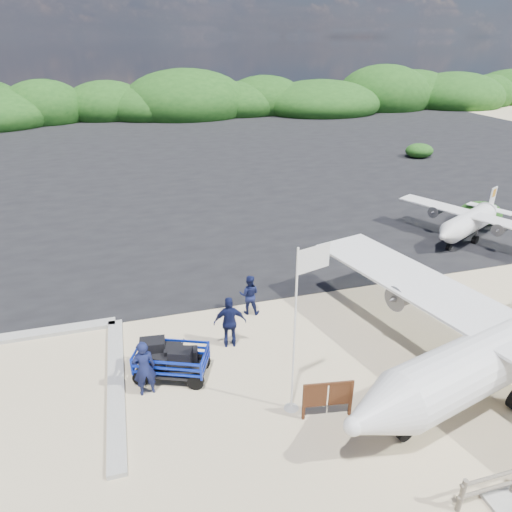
{
  "coord_description": "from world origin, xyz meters",
  "views": [
    {
      "loc": [
        -3.34,
        -10.36,
        9.8
      ],
      "look_at": [
        1.14,
        5.34,
        1.95
      ],
      "focal_mm": 32.0,
      "sensor_mm": 36.0,
      "label": 1
    }
  ],
  "objects_px": {
    "crew_c": "(230,322)",
    "aircraft_small": "(44,161)",
    "aircraft_large": "(305,164)",
    "crew_b": "(249,295)",
    "baggage_cart": "(173,376)",
    "crew_a": "(144,368)",
    "signboard": "(326,416)",
    "flagpole": "(291,408)"
  },
  "relations": [
    {
      "from": "signboard",
      "to": "crew_b",
      "type": "relative_size",
      "value": 0.94
    },
    {
      "from": "crew_a",
      "to": "aircraft_large",
      "type": "height_order",
      "value": "aircraft_large"
    },
    {
      "from": "flagpole",
      "to": "aircraft_small",
      "type": "relative_size",
      "value": 0.81
    },
    {
      "from": "signboard",
      "to": "crew_c",
      "type": "distance_m",
      "value": 4.54
    },
    {
      "from": "crew_a",
      "to": "crew_b",
      "type": "relative_size",
      "value": 1.15
    },
    {
      "from": "baggage_cart",
      "to": "aircraft_small",
      "type": "relative_size",
      "value": 0.38
    },
    {
      "from": "flagpole",
      "to": "aircraft_large",
      "type": "bearing_deg",
      "value": 67.78
    },
    {
      "from": "crew_c",
      "to": "aircraft_small",
      "type": "height_order",
      "value": "crew_c"
    },
    {
      "from": "crew_c",
      "to": "aircraft_large",
      "type": "height_order",
      "value": "aircraft_large"
    },
    {
      "from": "aircraft_large",
      "to": "crew_a",
      "type": "bearing_deg",
      "value": 44.89
    },
    {
      "from": "crew_a",
      "to": "crew_c",
      "type": "relative_size",
      "value": 0.97
    },
    {
      "from": "baggage_cart",
      "to": "crew_a",
      "type": "bearing_deg",
      "value": -124.64
    },
    {
      "from": "crew_c",
      "to": "signboard",
      "type": "bearing_deg",
      "value": 124.53
    },
    {
      "from": "crew_a",
      "to": "crew_c",
      "type": "xyz_separation_m",
      "value": [
        2.99,
        1.62,
        0.03
      ]
    },
    {
      "from": "signboard",
      "to": "aircraft_large",
      "type": "relative_size",
      "value": 0.1
    },
    {
      "from": "flagpole",
      "to": "crew_b",
      "type": "relative_size",
      "value": 3.17
    },
    {
      "from": "signboard",
      "to": "flagpole",
      "type": "bearing_deg",
      "value": 154.01
    },
    {
      "from": "crew_a",
      "to": "aircraft_large",
      "type": "xyz_separation_m",
      "value": [
        14.79,
        24.58,
        -0.94
      ]
    },
    {
      "from": "crew_a",
      "to": "crew_b",
      "type": "height_order",
      "value": "crew_a"
    },
    {
      "from": "signboard",
      "to": "aircraft_large",
      "type": "xyz_separation_m",
      "value": [
        9.93,
        26.97,
        0.0
      ]
    },
    {
      "from": "aircraft_small",
      "to": "crew_b",
      "type": "bearing_deg",
      "value": 84.7
    },
    {
      "from": "signboard",
      "to": "crew_c",
      "type": "height_order",
      "value": "crew_c"
    },
    {
      "from": "aircraft_large",
      "to": "crew_b",
      "type": "bearing_deg",
      "value": 49.22
    },
    {
      "from": "baggage_cart",
      "to": "signboard",
      "type": "relative_size",
      "value": 1.58
    },
    {
      "from": "crew_a",
      "to": "crew_b",
      "type": "distance_m",
      "value": 5.44
    },
    {
      "from": "aircraft_large",
      "to": "aircraft_small",
      "type": "distance_m",
      "value": 22.77
    },
    {
      "from": "crew_c",
      "to": "aircraft_small",
      "type": "distance_m",
      "value": 31.85
    },
    {
      "from": "baggage_cart",
      "to": "signboard",
      "type": "bearing_deg",
      "value": -13.95
    },
    {
      "from": "crew_b",
      "to": "crew_c",
      "type": "xyz_separation_m",
      "value": [
        -1.19,
        -1.86,
        0.15
      ]
    },
    {
      "from": "baggage_cart",
      "to": "crew_c",
      "type": "bearing_deg",
      "value": 48.89
    },
    {
      "from": "crew_a",
      "to": "aircraft_small",
      "type": "bearing_deg",
      "value": -85.9
    },
    {
      "from": "crew_b",
      "to": "baggage_cart",
      "type": "bearing_deg",
      "value": 61.36
    },
    {
      "from": "crew_a",
      "to": "crew_c",
      "type": "height_order",
      "value": "crew_c"
    },
    {
      "from": "baggage_cart",
      "to": "aircraft_small",
      "type": "height_order",
      "value": "aircraft_small"
    },
    {
      "from": "flagpole",
      "to": "aircraft_small",
      "type": "xyz_separation_m",
      "value": [
        -10.77,
        33.74,
        0.0
      ]
    },
    {
      "from": "crew_c",
      "to": "aircraft_small",
      "type": "bearing_deg",
      "value": -62.64
    },
    {
      "from": "baggage_cart",
      "to": "signboard",
      "type": "xyz_separation_m",
      "value": [
        4.01,
        -2.95,
        0.0
      ]
    },
    {
      "from": "crew_c",
      "to": "crew_b",
      "type": "bearing_deg",
      "value": -113.08
    },
    {
      "from": "flagpole",
      "to": "aircraft_small",
      "type": "distance_m",
      "value": 35.41
    },
    {
      "from": "crew_b",
      "to": "aircraft_large",
      "type": "relative_size",
      "value": 0.11
    },
    {
      "from": "crew_b",
      "to": "crew_c",
      "type": "relative_size",
      "value": 0.85
    },
    {
      "from": "signboard",
      "to": "crew_c",
      "type": "xyz_separation_m",
      "value": [
        -1.87,
        4.02,
        0.97
      ]
    }
  ]
}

